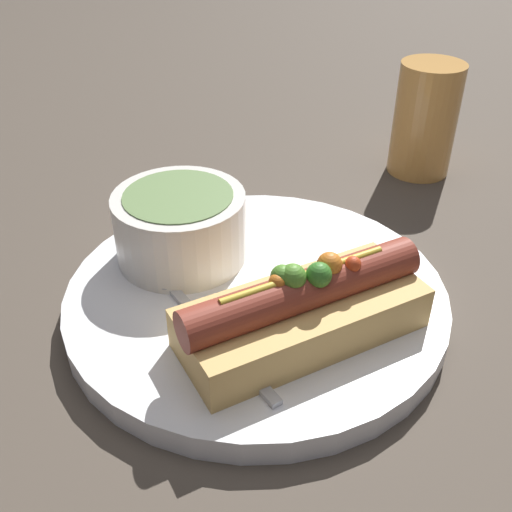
% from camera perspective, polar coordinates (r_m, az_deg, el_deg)
% --- Properties ---
extents(ground_plane, '(4.00, 4.00, 0.00)m').
position_cam_1_polar(ground_plane, '(0.45, 0.00, -4.89)').
color(ground_plane, '#4C4238').
extents(dinner_plate, '(0.28, 0.28, 0.02)m').
position_cam_1_polar(dinner_plate, '(0.45, 0.00, -3.97)').
color(dinner_plate, white).
rests_on(dinner_plate, ground_plane).
extents(hot_dog, '(0.17, 0.07, 0.06)m').
position_cam_1_polar(hot_dog, '(0.39, 4.03, -5.23)').
color(hot_dog, '#DBAD60').
rests_on(hot_dog, dinner_plate).
extents(soup_bowl, '(0.10, 0.10, 0.05)m').
position_cam_1_polar(soup_bowl, '(0.46, -7.23, 3.14)').
color(soup_bowl, silver).
rests_on(soup_bowl, dinner_plate).
extents(spoon, '(0.03, 0.16, 0.01)m').
position_cam_1_polar(spoon, '(0.43, -7.09, -3.97)').
color(spoon, '#B7B7BC').
rests_on(spoon, dinner_plate).
extents(drinking_glass, '(0.06, 0.06, 0.11)m').
position_cam_1_polar(drinking_glass, '(0.64, 15.81, 12.41)').
color(drinking_glass, '#D8994C').
rests_on(drinking_glass, ground_plane).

